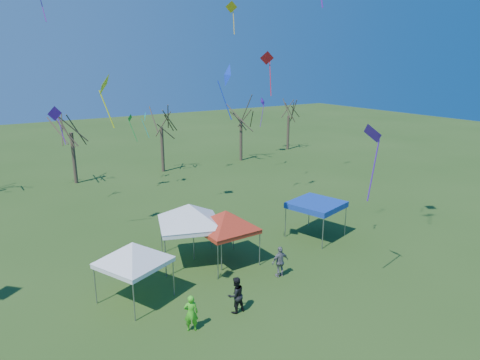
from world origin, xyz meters
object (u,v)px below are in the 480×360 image
object	(u,v)px
person_green	(191,313)
person_grey	(280,262)
tent_white_west	(133,246)
tree_2	(69,114)
tent_white_mid	(189,208)
tree_3	(161,111)
tent_red	(226,214)
person_dark	(236,295)
tree_5	(289,104)
tent_blue	(316,205)
tree_4	(241,106)

from	to	relation	value
person_green	person_grey	xyz separation A→B (m)	(5.92, 1.67, 0.02)
tent_white_west	tree_2	bearing A→B (deg)	84.32
tree_2	tent_white_mid	xyz separation A→B (m)	(1.69, -20.02, -3.15)
tree_3	tent_red	world-z (taller)	tree_3
tree_3	tent_white_west	distance (m)	24.53
tent_white_west	person_dark	xyz separation A→B (m)	(3.38, -3.40, -1.86)
tree_3	person_dark	bearing A→B (deg)	-105.97
tree_3	tent_white_west	bearing A→B (deg)	-115.89
tent_red	tree_5	bearing A→B (deg)	45.13
tree_5	person_grey	world-z (taller)	tree_5
tree_2	tent_red	xyz separation A→B (m)	(3.31, -21.19, -3.46)
person_dark	tree_5	bearing A→B (deg)	-134.45
tree_3	person_grey	world-z (taller)	tree_3
tent_blue	person_dark	world-z (taller)	tent_blue
tree_2	person_grey	distance (m)	25.15
tent_white_mid	person_green	size ratio (longest dim) A/B	2.61
tree_4	person_grey	size ratio (longest dim) A/B	4.78
tree_3	person_grey	bearing A→B (deg)	-98.56
tree_3	tree_2	bearing A→B (deg)	177.73
person_green	person_grey	distance (m)	6.15
tree_2	person_dark	xyz separation A→B (m)	(1.17, -25.59, -5.45)
tree_2	tree_3	distance (m)	8.41
tree_3	tent_white_mid	xyz separation A→B (m)	(-6.70, -19.69, -2.93)
tent_white_west	tent_white_mid	size ratio (longest dim) A/B	0.84
tree_4	tree_5	distance (m)	8.62
person_dark	tent_red	bearing A→B (deg)	-118.00
tree_5	tent_red	distance (m)	32.41
tree_5	person_green	bearing A→B (deg)	-134.74
tent_white_west	person_grey	bearing A→B (deg)	-14.94
tree_3	tree_5	world-z (taller)	tree_3
tent_white_mid	tree_2	bearing A→B (deg)	94.84
tree_5	tent_blue	xyz separation A→B (m)	(-16.13, -22.78, -3.63)
tree_2	tree_4	distance (m)	17.73
tree_5	person_dark	bearing A→B (deg)	-132.41
tree_3	tree_5	size ratio (longest dim) A/B	1.06
tree_4	tent_white_west	bearing A→B (deg)	-132.41
tree_5	tree_3	bearing A→B (deg)	-173.48
tree_4	person_grey	bearing A→B (deg)	-118.56
person_grey	tent_white_west	bearing A→B (deg)	-10.98
tent_blue	person_grey	xyz separation A→B (m)	(-5.13, -2.98, -1.27)
tree_5	person_dark	size ratio (longest dim) A/B	4.46
tent_red	person_grey	distance (m)	3.82
tree_5	tent_white_mid	size ratio (longest dim) A/B	1.78
tree_3	tent_white_west	world-z (taller)	tree_3
tree_4	tent_blue	size ratio (longest dim) A/B	2.21
tent_white_mid	tree_5	bearing A→B (deg)	41.67
tent_white_mid	person_dark	size ratio (longest dim) A/B	2.51
tree_3	tree_4	world-z (taller)	tree_3
tent_red	tent_white_mid	bearing A→B (deg)	144.16
tree_2	person_dark	size ratio (longest dim) A/B	4.89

